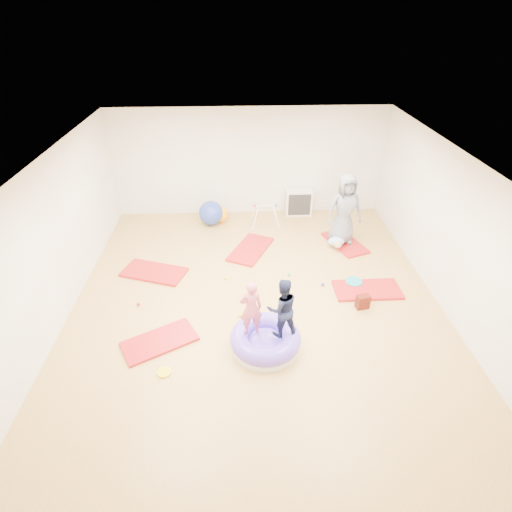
{
  "coord_description": "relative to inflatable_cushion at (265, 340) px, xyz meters",
  "views": [
    {
      "loc": [
        -0.3,
        -5.97,
        4.91
      ],
      "look_at": [
        0.0,
        0.3,
        0.9
      ],
      "focal_mm": 28.0,
      "sensor_mm": 36.0,
      "label": 1
    }
  ],
  "objects": [
    {
      "name": "room",
      "position": [
        -0.09,
        1.13,
        1.25
      ],
      "size": [
        7.01,
        8.01,
        2.81
      ],
      "color": "gold",
      "rests_on": "ground"
    },
    {
      "name": "gym_mat_front_left",
      "position": [
        -1.79,
        0.18,
        -0.12
      ],
      "size": [
        1.37,
        1.12,
        0.05
      ],
      "primitive_type": "cube",
      "rotation": [
        0.0,
        0.0,
        0.5
      ],
      "color": "#B00D20",
      "rests_on": "ground"
    },
    {
      "name": "gym_mat_mid_left",
      "position": [
        -2.24,
        2.26,
        -0.12
      ],
      "size": [
        1.47,
        1.07,
        0.06
      ],
      "primitive_type": "cube",
      "rotation": [
        0.0,
        0.0,
        -0.34
      ],
      "color": "#B00D20",
      "rests_on": "ground"
    },
    {
      "name": "gym_mat_center_back",
      "position": [
        -0.14,
        3.1,
        -0.12
      ],
      "size": [
        1.17,
        1.47,
        0.05
      ],
      "primitive_type": "cube",
      "rotation": [
        0.0,
        0.0,
        1.12
      ],
      "color": "#B00D20",
      "rests_on": "ground"
    },
    {
      "name": "gym_mat_right",
      "position": [
        2.15,
        1.43,
        -0.12
      ],
      "size": [
        1.32,
        0.67,
        0.05
      ],
      "primitive_type": "cube",
      "rotation": [
        0.0,
        0.0,
        0.01
      ],
      "color": "#B00D20",
      "rests_on": "ground"
    },
    {
      "name": "gym_mat_rear_right",
      "position": [
        2.13,
        3.29,
        -0.12
      ],
      "size": [
        0.99,
        1.35,
        0.05
      ],
      "primitive_type": "cube",
      "rotation": [
        0.0,
        0.0,
        1.92
      ],
      "color": "#B00D20",
      "rests_on": "ground"
    },
    {
      "name": "inflatable_cushion",
      "position": [
        0.0,
        0.0,
        0.0
      ],
      "size": [
        1.18,
        1.18,
        0.37
      ],
      "rotation": [
        0.0,
        0.0,
        -0.29
      ],
      "color": "silver",
      "rests_on": "ground"
    },
    {
      "name": "child_pink",
      "position": [
        -0.23,
        0.06,
        0.7
      ],
      "size": [
        0.4,
        0.3,
        1.01
      ],
      "primitive_type": "imported",
      "rotation": [
        0.0,
        0.0,
        3.3
      ],
      "color": "#E15E7A",
      "rests_on": "inflatable_cushion"
    },
    {
      "name": "child_navy",
      "position": [
        0.26,
        0.0,
        0.73
      ],
      "size": [
        0.58,
        0.49,
        1.06
      ],
      "primitive_type": "imported",
      "rotation": [
        0.0,
        0.0,
        3.32
      ],
      "color": "#1A2042",
      "rests_on": "inflatable_cushion"
    },
    {
      "name": "adult_caregiver",
      "position": [
        2.04,
        3.34,
        0.74
      ],
      "size": [
        0.88,
        0.63,
        1.67
      ],
      "primitive_type": "imported",
      "rotation": [
        0.0,
        0.0,
        0.12
      ],
      "color": "slate",
      "rests_on": "gym_mat_rear_right"
    },
    {
      "name": "infant",
      "position": [
        1.87,
        3.09,
        0.02
      ],
      "size": [
        0.39,
        0.39,
        0.23
      ],
      "color": "#93B8EF",
      "rests_on": "gym_mat_rear_right"
    },
    {
      "name": "ball_pit_balls",
      "position": [
        -0.22,
        1.07,
        -0.11
      ],
      "size": [
        3.71,
        2.18,
        0.07
      ],
      "color": "#263DA4",
      "rests_on": "ground"
    },
    {
      "name": "exercise_ball_blue",
      "position": [
        -1.11,
        4.45,
        0.17
      ],
      "size": [
        0.63,
        0.63,
        0.63
      ],
      "primitive_type": "sphere",
      "color": "#263DA4",
      "rests_on": "ground"
    },
    {
      "name": "exercise_ball_orange",
      "position": [
        -0.89,
        4.57,
        0.07
      ],
      "size": [
        0.44,
        0.44,
        0.44
      ],
      "primitive_type": "sphere",
      "color": "#FFA200",
      "rests_on": "ground"
    },
    {
      "name": "infant_play_gym",
      "position": [
        0.29,
        4.34,
        0.23
      ],
      "size": [
        0.74,
        0.7,
        0.57
      ],
      "rotation": [
        0.0,
        0.0,
        -0.36
      ],
      "color": "white",
      "rests_on": "ground"
    },
    {
      "name": "cube_shelf",
      "position": [
        1.23,
        4.92,
        0.2
      ],
      "size": [
        0.69,
        0.34,
        0.69
      ],
      "color": "white",
      "rests_on": "ground"
    },
    {
      "name": "balance_disc",
      "position": [
        1.94,
        1.68,
        -0.11
      ],
      "size": [
        0.34,
        0.34,
        0.08
      ],
      "primitive_type": "cylinder",
      "color": "#1B9CB2",
      "rests_on": "ground"
    },
    {
      "name": "backpack",
      "position": [
        1.9,
        0.92,
        -0.0
      ],
      "size": [
        0.27,
        0.2,
        0.28
      ],
      "primitive_type": "cube",
      "rotation": [
        0.0,
        0.0,
        0.22
      ],
      "color": "#8E1603",
      "rests_on": "ground"
    },
    {
      "name": "yellow_toy",
      "position": [
        -1.62,
        -0.5,
        -0.13
      ],
      "size": [
        0.22,
        0.22,
        0.03
      ],
      "primitive_type": "cylinder",
      "color": "yellow",
      "rests_on": "ground"
    }
  ]
}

